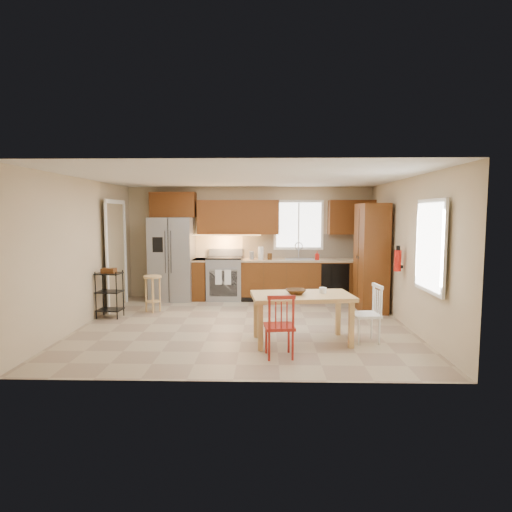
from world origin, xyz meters
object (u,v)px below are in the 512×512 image
at_px(refrigerator, 172,259).
at_px(table_bowl, 296,295).
at_px(pantry, 371,257).
at_px(utility_cart, 110,294).
at_px(bar_stool, 153,294).
at_px(fire_extinguisher, 398,261).
at_px(chair_red, 279,325).
at_px(dining_table, 302,319).
at_px(range_stove, 225,279).
at_px(chair_white, 366,314).
at_px(table_jar, 323,292).
at_px(soap_bottle, 317,256).

distance_m(refrigerator, table_bowl, 4.00).
distance_m(pantry, utility_cart, 5.02).
height_order(table_bowl, bar_stool, table_bowl).
xyz_separation_m(fire_extinguisher, chair_red, (-2.08, -1.78, -0.67)).
xyz_separation_m(dining_table, table_bowl, (-0.09, 0.00, 0.36)).
xyz_separation_m(range_stove, fire_extinguisher, (3.18, -2.04, 0.64)).
xyz_separation_m(pantry, utility_cart, (-4.93, -0.73, -0.62)).
xyz_separation_m(chair_white, utility_cart, (-4.35, 1.41, 0.00)).
distance_m(range_stove, utility_cart, 2.60).
bearing_deg(range_stove, pantry, -18.29).
distance_m(refrigerator, chair_white, 4.71).
height_order(pantry, table_jar, pantry).
relative_size(pantry, chair_white, 2.46).
bearing_deg(fire_extinguisher, table_jar, -143.59).
xyz_separation_m(fire_extinguisher, dining_table, (-1.73, -1.13, -0.75)).
height_order(table_jar, utility_cart, utility_cart).
relative_size(bar_stool, utility_cart, 0.82).
height_order(soap_bottle, table_jar, soap_bottle).
distance_m(pantry, chair_white, 2.30).
xyz_separation_m(dining_table, table_jar, (0.32, 0.09, 0.39)).
xyz_separation_m(table_bowl, bar_stool, (-2.64, 1.93, -0.36)).
relative_size(fire_extinguisher, table_bowl, 1.22).
bearing_deg(chair_white, range_stove, 30.75).
distance_m(fire_extinguisher, chair_red, 2.82).
distance_m(fire_extinguisher, chair_white, 1.49).
height_order(chair_white, table_jar, chair_white).
bearing_deg(pantry, table_bowl, -126.61).
distance_m(refrigerator, pantry, 4.23).
xyz_separation_m(soap_bottle, table_jar, (-0.26, -2.99, -0.25)).
relative_size(soap_bottle, chair_red, 0.22).
relative_size(soap_bottle, bar_stool, 0.27).
bearing_deg(soap_bottle, chair_red, -103.99).
xyz_separation_m(chair_red, bar_stool, (-2.38, 2.58, -0.07)).
bearing_deg(table_jar, table_bowl, -167.47).
bearing_deg(table_bowl, dining_table, 0.00).
bearing_deg(fire_extinguisher, refrigerator, 155.48).
distance_m(fire_extinguisher, table_bowl, 2.18).
xyz_separation_m(pantry, chair_red, (-1.88, -2.83, -0.62)).
bearing_deg(utility_cart, table_jar, -16.19).
height_order(fire_extinguisher, table_bowl, fire_extinguisher).
relative_size(pantry, table_bowl, 7.13).
relative_size(refrigerator, utility_cart, 2.11).
relative_size(range_stove, chair_white, 1.08).
xyz_separation_m(refrigerator, utility_cart, (-0.80, -1.65, -0.48)).
relative_size(table_jar, bar_stool, 0.16).
distance_m(dining_table, table_bowl, 0.37).
height_order(bar_stool, utility_cart, utility_cart).
xyz_separation_m(table_jar, bar_stool, (-3.05, 1.84, -0.39)).
relative_size(dining_table, chair_red, 1.70).
height_order(chair_red, table_bowl, chair_red).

